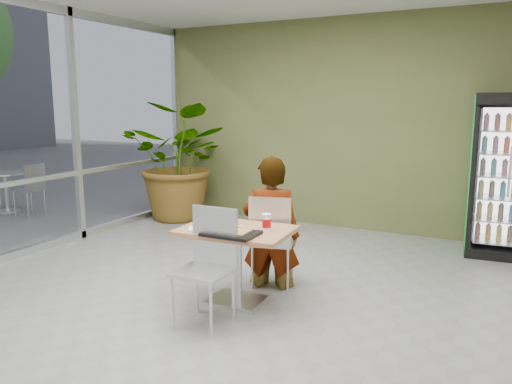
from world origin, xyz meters
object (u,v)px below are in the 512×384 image
at_px(beverage_fridge, 509,176).
at_px(potted_plant, 182,161).
at_px(chair_far, 271,234).
at_px(cafeteria_tray, 231,233).
at_px(dining_table, 237,250).
at_px(seated_woman, 271,235).
at_px(soda_cup, 267,222).
at_px(chair_near, 209,256).

relative_size(beverage_fridge, potted_plant, 1.06).
bearing_deg(chair_far, cafeteria_tray, 71.71).
distance_m(dining_table, potted_plant, 3.78).
xyz_separation_m(seated_woman, soda_cup, (0.20, -0.52, 0.28)).
bearing_deg(dining_table, seated_woman, 82.27).
relative_size(seated_woman, soda_cup, 10.76).
bearing_deg(dining_table, chair_far, 78.72).
xyz_separation_m(seated_woman, beverage_fridge, (2.19, 2.35, 0.48)).
relative_size(seated_woman, potted_plant, 0.87).
height_order(seated_woman, beverage_fridge, beverage_fridge).
bearing_deg(chair_far, potted_plant, -54.40).
xyz_separation_m(beverage_fridge, potted_plant, (-4.86, -0.23, -0.06)).
height_order(dining_table, beverage_fridge, beverage_fridge).
bearing_deg(chair_far, seated_woman, -76.39).
relative_size(soda_cup, beverage_fridge, 0.08).
bearing_deg(dining_table, soda_cup, 14.87).
height_order(chair_far, seated_woman, seated_woman).
bearing_deg(chair_near, cafeteria_tray, 65.14).
bearing_deg(chair_near, beverage_fridge, 54.54).
relative_size(chair_far, seated_woman, 0.58).
bearing_deg(chair_near, seated_woman, 82.95).
bearing_deg(chair_far, dining_table, 63.03).
height_order(seated_woman, potted_plant, potted_plant).
relative_size(dining_table, seated_woman, 0.64).
xyz_separation_m(dining_table, beverage_fridge, (2.27, 2.94, 0.49)).
height_order(chair_far, cafeteria_tray, chair_far).
distance_m(chair_near, cafeteria_tray, 0.29).
bearing_deg(dining_table, potted_plant, 133.70).
xyz_separation_m(dining_table, seated_woman, (0.08, 0.60, 0.01)).
height_order(cafeteria_tray, potted_plant, potted_plant).
bearing_deg(soda_cup, beverage_fridge, 55.32).
bearing_deg(beverage_fridge, chair_near, -128.86).
xyz_separation_m(soda_cup, potted_plant, (-2.88, 2.64, 0.14)).
distance_m(dining_table, beverage_fridge, 3.75).
bearing_deg(chair_near, potted_plant, 127.69).
relative_size(dining_table, soda_cup, 6.91).
relative_size(chair_near, seated_woman, 0.60).
bearing_deg(seated_woman, chair_near, 68.68).
distance_m(soda_cup, cafeteria_tray, 0.37).
height_order(cafeteria_tray, beverage_fridge, beverage_fridge).
xyz_separation_m(cafeteria_tray, beverage_fridge, (2.20, 3.17, 0.26)).
height_order(dining_table, seated_woman, seated_woman).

